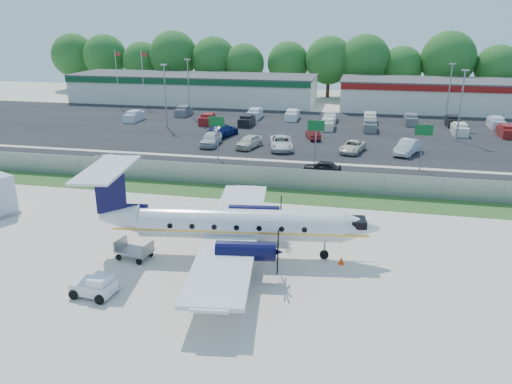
% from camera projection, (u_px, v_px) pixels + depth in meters
% --- Properties ---
extents(ground, '(170.00, 170.00, 0.00)m').
position_uv_depth(ground, '(238.00, 252.00, 33.86)').
color(ground, beige).
rests_on(ground, ground).
extents(grass_verge, '(170.00, 4.00, 0.02)m').
position_uv_depth(grass_verge, '(270.00, 195.00, 44.96)').
color(grass_verge, '#2D561E').
rests_on(grass_verge, ground).
extents(access_road, '(170.00, 8.00, 0.02)m').
position_uv_depth(access_road, '(282.00, 173.00, 51.43)').
color(access_road, black).
rests_on(access_road, ground).
extents(parking_lot, '(170.00, 32.00, 0.02)m').
position_uv_depth(parking_lot, '(305.00, 131.00, 70.86)').
color(parking_lot, black).
rests_on(parking_lot, ground).
extents(perimeter_fence, '(120.00, 0.06, 1.99)m').
position_uv_depth(perimeter_fence, '(274.00, 178.00, 46.49)').
color(perimeter_fence, gray).
rests_on(perimeter_fence, ground).
extents(building_west, '(46.40, 12.40, 5.24)m').
position_uv_depth(building_west, '(193.00, 88.00, 95.01)').
color(building_west, silver).
rests_on(building_west, ground).
extents(building_east, '(44.40, 12.40, 5.24)m').
position_uv_depth(building_east, '(472.00, 96.00, 85.28)').
color(building_east, silver).
rests_on(building_east, ground).
extents(sign_left, '(1.80, 0.26, 5.00)m').
position_uv_depth(sign_left, '(217.00, 128.00, 55.43)').
color(sign_left, gray).
rests_on(sign_left, ground).
extents(sign_mid, '(1.80, 0.26, 5.00)m').
position_uv_depth(sign_mid, '(316.00, 132.00, 53.29)').
color(sign_mid, gray).
rests_on(sign_mid, ground).
extents(sign_right, '(1.80, 0.26, 5.00)m').
position_uv_depth(sign_right, '(423.00, 137.00, 51.15)').
color(sign_right, gray).
rests_on(sign_right, ground).
extents(flagpole_west, '(1.06, 0.12, 10.00)m').
position_uv_depth(flagpole_west, '(117.00, 75.00, 89.89)').
color(flagpole_west, silver).
rests_on(flagpole_west, ground).
extents(flagpole_east, '(1.06, 0.12, 10.00)m').
position_uv_depth(flagpole_east, '(143.00, 75.00, 88.92)').
color(flagpole_east, silver).
rests_on(flagpole_east, ground).
extents(light_pole_nw, '(0.90, 0.35, 9.09)m').
position_uv_depth(light_pole_nw, '(165.00, 92.00, 71.20)').
color(light_pole_nw, gray).
rests_on(light_pole_nw, ground).
extents(light_pole_ne, '(0.90, 0.35, 9.09)m').
position_uv_depth(light_pole_ne, '(461.00, 101.00, 63.41)').
color(light_pole_ne, gray).
rests_on(light_pole_ne, ground).
extents(light_pole_sw, '(0.90, 0.35, 9.09)m').
position_uv_depth(light_pole_sw, '(188.00, 84.00, 80.45)').
color(light_pole_sw, gray).
rests_on(light_pole_sw, ground).
extents(light_pole_se, '(0.90, 0.35, 9.09)m').
position_uv_depth(light_pole_se, '(449.00, 90.00, 72.66)').
color(light_pole_se, gray).
rests_on(light_pole_se, ground).
extents(tree_line, '(112.00, 6.00, 14.00)m').
position_uv_depth(tree_line, '(324.00, 97.00, 102.31)').
color(tree_line, '#1F5B1A').
rests_on(tree_line, ground).
extents(aircraft, '(19.29, 18.96, 5.91)m').
position_uv_depth(aircraft, '(234.00, 224.00, 32.63)').
color(aircraft, silver).
rests_on(aircraft, ground).
extents(pushback_tug, '(2.47, 1.88, 1.27)m').
position_uv_depth(pushback_tug, '(95.00, 286.00, 28.36)').
color(pushback_tug, silver).
rests_on(pushback_tug, ground).
extents(baggage_cart_near, '(2.25, 1.66, 1.06)m').
position_uv_depth(baggage_cart_near, '(218.00, 234.00, 35.51)').
color(baggage_cart_near, gray).
rests_on(baggage_cart_near, ground).
extents(baggage_cart_far, '(2.53, 1.82, 1.21)m').
position_uv_depth(baggage_cart_far, '(134.00, 251.00, 32.80)').
color(baggage_cart_far, gray).
rests_on(baggage_cart_far, ground).
extents(cone_nose, '(0.36, 0.36, 0.51)m').
position_uv_depth(cone_nose, '(341.00, 261.00, 32.14)').
color(cone_nose, '#FF3808').
rests_on(cone_nose, ground).
extents(cone_port_wing, '(0.36, 0.36, 0.52)m').
position_uv_depth(cone_port_wing, '(185.00, 287.00, 28.93)').
color(cone_port_wing, '#FF3808').
rests_on(cone_port_wing, ground).
extents(cone_starboard_wing, '(0.38, 0.38, 0.54)m').
position_uv_depth(cone_starboard_wing, '(285.00, 221.00, 38.43)').
color(cone_starboard_wing, '#FF3808').
rests_on(cone_starboard_wing, ground).
extents(road_car_west, '(5.80, 3.65, 1.50)m').
position_uv_depth(road_car_west, '(113.00, 168.00, 52.96)').
color(road_car_west, silver).
rests_on(road_car_west, ground).
extents(road_car_mid, '(4.07, 2.08, 1.33)m').
position_uv_depth(road_car_mid, '(322.00, 173.00, 51.30)').
color(road_car_mid, black).
rests_on(road_car_mid, ground).
extents(parked_car_a, '(2.21, 5.09, 1.71)m').
position_uv_depth(parked_car_a, '(211.00, 145.00, 62.72)').
color(parked_car_a, silver).
rests_on(parked_car_a, ground).
extents(parked_car_b, '(3.06, 5.00, 1.59)m').
position_uv_depth(parked_car_b, '(249.00, 148.00, 61.58)').
color(parked_car_b, beige).
rests_on(parked_car_b, ground).
extents(parked_car_c, '(3.84, 6.22, 1.61)m').
position_uv_depth(parked_car_c, '(281.00, 149.00, 60.89)').
color(parked_car_c, silver).
rests_on(parked_car_c, ground).
extents(parked_car_d, '(3.35, 5.29, 1.36)m').
position_uv_depth(parked_car_d, '(352.00, 152.00, 59.55)').
color(parked_car_d, beige).
rests_on(parked_car_d, ground).
extents(parked_car_e, '(3.63, 5.52, 1.72)m').
position_uv_depth(parked_car_e, '(407.00, 154.00, 58.66)').
color(parked_car_e, silver).
rests_on(parked_car_e, ground).
extents(parked_car_f, '(3.68, 6.26, 1.70)m').
position_uv_depth(parked_car_f, '(223.00, 136.00, 67.59)').
color(parked_car_f, navy).
rests_on(parked_car_f, ground).
extents(parked_car_g, '(2.49, 4.14, 1.29)m').
position_uv_depth(parked_car_g, '(313.00, 139.00, 66.09)').
color(parked_car_g, maroon).
rests_on(parked_car_g, ground).
extents(far_parking_rows, '(56.00, 10.00, 1.60)m').
position_uv_depth(far_parking_rows, '(309.00, 124.00, 75.49)').
color(far_parking_rows, gray).
rests_on(far_parking_rows, ground).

